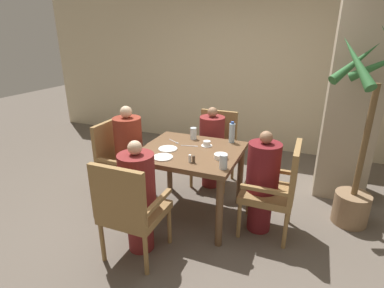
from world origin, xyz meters
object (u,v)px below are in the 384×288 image
Objects in this scene: plate_main_left at (163,157)px; glass_tall_near at (193,133)px; diner_in_left_chair at (129,154)px; potted_palm at (362,152)px; diner_in_far_chair at (212,147)px; plate_main_right at (168,149)px; diner_in_near_chair at (138,196)px; bowl_small at (221,156)px; chair_far_side at (215,145)px; chair_right_side at (277,186)px; chair_left_side at (120,159)px; water_bottle at (232,133)px; glass_tall_mid at (223,162)px; teacup_with_saucer at (207,144)px; diner_in_right_chair at (262,181)px; chair_near_corner at (130,208)px.

glass_tall_near is at bearing 83.39° from plate_main_left.
diner_in_left_chair is 2.49m from potted_palm.
diner_in_far_chair reaches higher than plate_main_right.
bowl_small is (0.58, 0.62, 0.24)m from diner_in_near_chair.
potted_palm reaches higher than chair_far_side.
diner_in_near_chair is at bearing -147.30° from chair_right_side.
bowl_small is at bearing -4.43° from chair_left_side.
water_bottle reaches higher than chair_left_side.
diner_in_left_chair is 0.69m from plate_main_left.
water_bottle reaches higher than glass_tall_mid.
chair_left_side is 1.00× the size of chair_right_side.
diner_in_left_chair is 1.08× the size of diner_in_near_chair.
water_bottle is at bearing 39.51° from plate_main_right.
teacup_with_saucer is 0.90× the size of glass_tall_mid.
water_bottle is 1.77× the size of glass_tall_near.
diner_in_right_chair is (0.77, -0.87, 0.03)m from chair_far_side.
bowl_small is (-0.55, -0.10, 0.27)m from chair_right_side.
diner_in_left_chair is at bearing -169.06° from teacup_with_saucer.
teacup_with_saucer is 0.32m from water_bottle.
glass_tall_near is 0.86m from glass_tall_mid.
potted_palm is 1.32m from water_bottle.
diner_in_near_chair is 2.24m from potted_palm.
chair_right_side is at bearing 0.00° from diner_in_left_chair.
chair_far_side is 1.75m from chair_near_corner.
chair_right_side is (0.92, -0.87, 0.00)m from chair_far_side.
chair_far_side is at bearing 79.57° from glass_tall_near.
glass_tall_mid is at bearing -14.48° from diner_in_left_chair.
chair_left_side is 1.12m from chair_near_corner.
diner_in_near_chair reaches higher than plate_main_left.
diner_in_left_chair is at bearing 153.39° from plate_main_left.
bowl_small is (-0.41, -0.10, 0.24)m from diner_in_right_chair.
chair_far_side is 1.00× the size of chair_right_side.
glass_tall_near is at bearing 159.09° from diner_in_right_chair.
diner_in_near_chair is at bearing -110.30° from teacup_with_saucer.
diner_in_far_chair reaches higher than plate_main_left.
diner_in_right_chair is 0.48m from bowl_small.
glass_tall_near is (0.82, 0.33, 0.32)m from chair_left_side.
diner_in_right_chair is 1.12× the size of chair_near_corner.
glass_tall_near is at bearing 161.86° from chair_right_side.
chair_near_corner is 4.76× the size of plate_main_left.
chair_near_corner reaches higher than glass_tall_near.
chair_left_side is 7.05× the size of glass_tall_mid.
glass_tall_mid is at bearing -68.98° from chair_far_side.
diner_in_far_chair is 8.04× the size of bowl_small.
potted_palm is (0.74, 0.49, 0.30)m from chair_right_side.
diner_in_far_chair is at bearing 43.10° from diner_in_left_chair.
plate_main_right is 1.48× the size of glass_tall_near.
chair_right_side is 0.94m from potted_palm.
plate_main_left is (0.60, -0.30, 0.17)m from diner_in_left_chair.
teacup_with_saucer is at bearing 10.94° from diner_in_left_chair.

